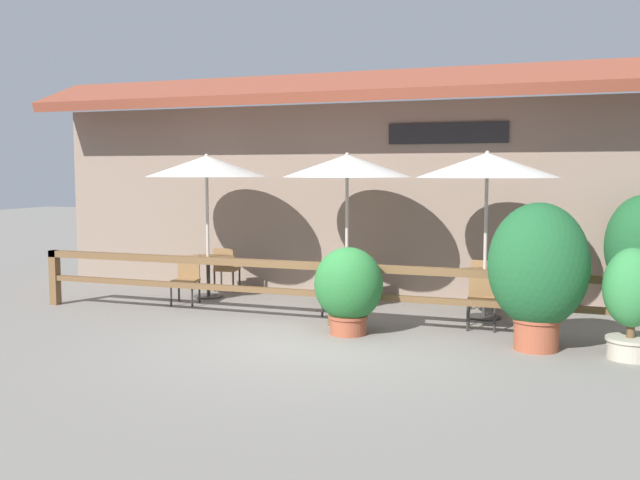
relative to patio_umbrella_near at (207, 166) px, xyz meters
name	(u,v)px	position (x,y,z in m)	size (l,w,h in m)	color
ground_plane	(309,341)	(2.97, -2.60, -2.40)	(60.00, 60.00, 0.00)	gray
building_facade	(386,179)	(2.97, 1.50, -0.24)	(14.28, 1.49, 4.23)	gray
patio_railing	(334,280)	(2.97, -1.55, -1.71)	(10.40, 0.14, 0.95)	brown
patio_umbrella_near	(207,166)	(0.00, 0.00, 0.00)	(2.21, 2.21, 2.64)	#B7B2A8
dining_table_near	(208,265)	(0.00, 0.00, -1.81)	(0.98, 0.98, 0.74)	brown
chair_near_streetside	(186,278)	(-0.02, -0.74, -1.94)	(0.49, 0.49, 0.84)	olive
chair_near_wallside	(226,267)	(-0.02, 0.74, -1.94)	(0.47, 0.47, 0.84)	olive
patio_umbrella_middle	(347,166)	(2.68, 0.01, 0.00)	(2.21, 2.21, 2.64)	#B7B2A8
dining_table_middle	(347,272)	(2.68, 0.01, -1.81)	(0.98, 0.98, 0.74)	brown
chair_middle_streetside	(336,286)	(2.72, -0.70, -1.94)	(0.49, 0.49, 0.84)	olive
chair_middle_wallside	(362,274)	(2.74, 0.72, -1.94)	(0.51, 0.51, 0.84)	olive
patio_umbrella_far	(487,166)	(5.03, -0.22, 0.00)	(2.21, 2.21, 2.64)	#B7B2A8
dining_table_far	(485,281)	(5.03, -0.22, -1.81)	(0.98, 0.98, 0.74)	brown
chair_far_streetside	(482,297)	(5.08, -0.98, -1.94)	(0.46, 0.46, 0.84)	olive
chair_far_wallside	(485,282)	(4.94, 0.54, -1.94)	(0.47, 0.47, 0.84)	olive
potted_plant_small_flowering	(632,298)	(7.03, -2.13, -1.65)	(0.70, 0.63, 1.38)	#B7AD99
potted_plant_corner_fern	(538,269)	(5.91, -2.04, -1.35)	(1.28, 1.15, 1.92)	#9E4C33
potted_plant_entrance_palm	(348,287)	(3.34, -2.02, -1.73)	(0.99, 0.89, 1.25)	#9E4C33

